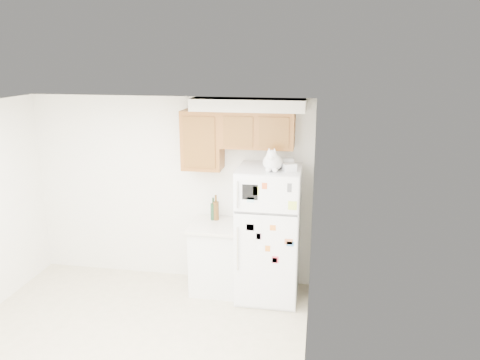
% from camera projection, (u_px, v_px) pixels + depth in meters
% --- Properties ---
extents(room_shell, '(3.84, 4.04, 2.52)m').
position_uv_depth(room_shell, '(125.00, 198.00, 4.52)').
color(room_shell, white).
rests_on(room_shell, ground_plane).
extents(refrigerator, '(0.76, 0.78, 1.70)m').
position_uv_depth(refrigerator, '(268.00, 234.00, 5.82)').
color(refrigerator, white).
rests_on(refrigerator, ground_plane).
extents(base_counter, '(0.64, 0.64, 0.92)m').
position_uv_depth(base_counter, '(216.00, 256.00, 6.11)').
color(base_counter, white).
rests_on(base_counter, ground_plane).
extents(cat, '(0.29, 0.42, 0.29)m').
position_uv_depth(cat, '(273.00, 161.00, 5.45)').
color(cat, white).
rests_on(cat, refrigerator).
extents(storage_box_back, '(0.19, 0.15, 0.10)m').
position_uv_depth(storage_box_back, '(286.00, 162.00, 5.67)').
color(storage_box_back, white).
rests_on(storage_box_back, refrigerator).
extents(storage_box_front, '(0.18, 0.16, 0.09)m').
position_uv_depth(storage_box_front, '(289.00, 167.00, 5.45)').
color(storage_box_front, white).
rests_on(storage_box_front, refrigerator).
extents(bottle_green, '(0.07, 0.07, 0.30)m').
position_uv_depth(bottle_green, '(213.00, 209.00, 6.09)').
color(bottle_green, '#19381E').
rests_on(bottle_green, base_counter).
extents(bottle_amber, '(0.08, 0.08, 0.34)m').
position_uv_depth(bottle_amber, '(216.00, 208.00, 6.08)').
color(bottle_amber, '#593814').
rests_on(bottle_amber, base_counter).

